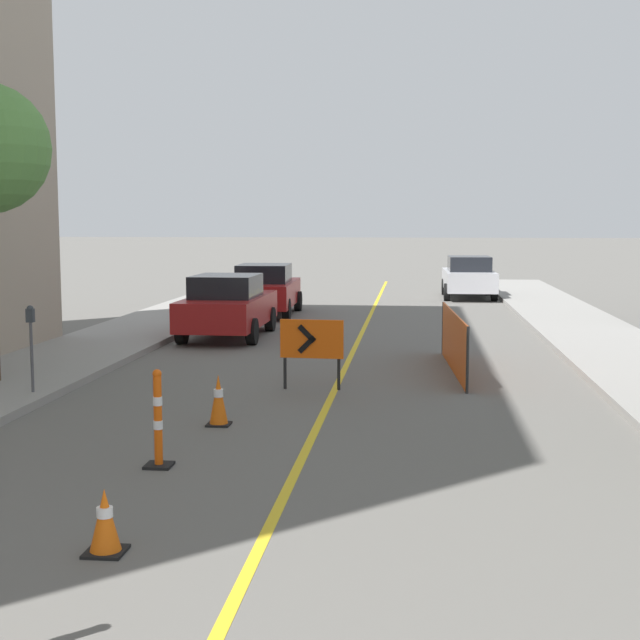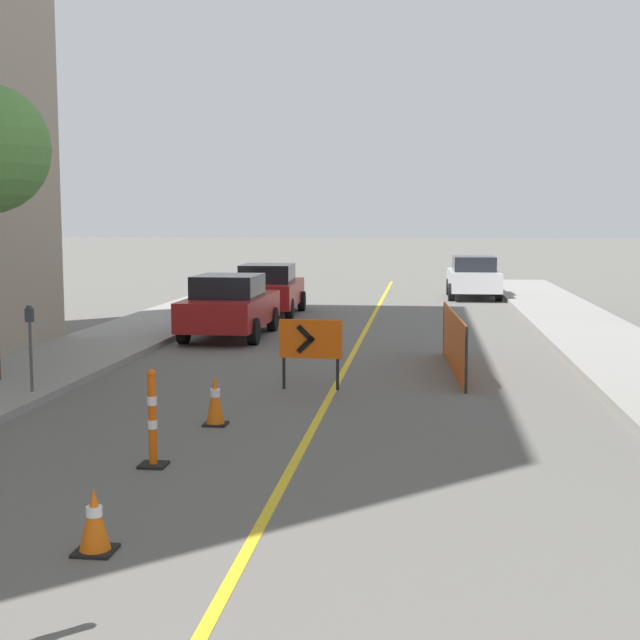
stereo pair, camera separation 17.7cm
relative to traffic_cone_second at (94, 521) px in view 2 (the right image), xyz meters
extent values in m
cube|color=gold|center=(1.34, 13.83, -0.29)|extent=(0.12, 43.24, 0.01)
cube|color=gray|center=(-4.52, 13.83, -0.22)|extent=(2.68, 43.24, 0.14)
cube|color=gray|center=(7.20, 13.83, -0.22)|extent=(2.68, 43.24, 0.14)
cube|color=black|center=(0.00, 0.00, -0.28)|extent=(0.35, 0.35, 0.03)
cone|color=orange|center=(0.00, 0.00, 0.02)|extent=(0.28, 0.28, 0.56)
cylinder|color=white|center=(0.00, 0.00, 0.09)|extent=(0.15, 0.15, 0.09)
cube|color=black|center=(-0.09, 5.00, -0.28)|extent=(0.33, 0.33, 0.03)
cone|color=orange|center=(-0.09, 5.00, 0.10)|extent=(0.27, 0.27, 0.72)
cylinder|color=white|center=(-0.09, 5.00, 0.18)|extent=(0.14, 0.14, 0.11)
cube|color=black|center=(-0.33, 2.78, -0.27)|extent=(0.32, 0.32, 0.04)
cylinder|color=#EF560C|center=(-0.33, 2.78, 0.28)|extent=(0.10, 0.10, 1.07)
cylinder|color=white|center=(-0.33, 2.78, 0.23)|extent=(0.11, 0.11, 0.11)
cylinder|color=white|center=(-0.33, 2.78, 0.51)|extent=(0.11, 0.11, 0.11)
sphere|color=#EF560C|center=(-0.33, 2.78, 0.84)|extent=(0.11, 0.11, 0.11)
cube|color=#EF560C|center=(0.94, 7.87, 0.60)|extent=(1.12, 0.13, 0.68)
cube|color=black|center=(0.85, 7.83, 0.70)|extent=(0.33, 0.04, 0.33)
cube|color=black|center=(0.85, 7.83, 0.51)|extent=(0.33, 0.04, 0.33)
cylinder|color=black|center=(0.46, 7.87, -0.02)|extent=(0.06, 0.06, 0.55)
cylinder|color=black|center=(1.41, 7.87, -0.02)|extent=(0.06, 0.06, 0.55)
cube|color=#EF560C|center=(3.49, 10.04, 0.29)|extent=(0.31, 4.52, 1.16)
cylinder|color=#262626|center=(3.63, 7.78, 0.29)|extent=(0.05, 0.05, 1.16)
cylinder|color=#262626|center=(3.35, 12.29, 0.29)|extent=(0.05, 0.05, 1.16)
cube|color=maroon|center=(-1.98, 14.59, 0.39)|extent=(1.84, 4.32, 0.72)
cube|color=black|center=(-1.98, 14.38, 1.02)|extent=(1.55, 1.95, 0.55)
cylinder|color=black|center=(-2.83, 15.93, 0.03)|extent=(0.23, 0.64, 0.64)
cylinder|color=black|center=(-1.12, 15.93, 0.03)|extent=(0.23, 0.64, 0.64)
cylinder|color=black|center=(-2.83, 13.26, 0.03)|extent=(0.23, 0.64, 0.64)
cylinder|color=black|center=(-1.12, 13.26, 0.03)|extent=(0.23, 0.64, 0.64)
cube|color=maroon|center=(-1.93, 19.93, 0.39)|extent=(1.95, 4.36, 0.72)
cube|color=black|center=(-1.93, 19.71, 1.02)|extent=(1.60, 1.99, 0.55)
cylinder|color=black|center=(-2.78, 21.26, 0.03)|extent=(0.24, 0.65, 0.64)
cylinder|color=black|center=(-1.07, 21.26, 0.03)|extent=(0.24, 0.65, 0.64)
cylinder|color=black|center=(-2.78, 18.60, 0.03)|extent=(0.24, 0.65, 0.64)
cylinder|color=black|center=(-1.07, 18.60, 0.03)|extent=(0.24, 0.65, 0.64)
cube|color=#B7B7BC|center=(4.74, 26.77, 0.39)|extent=(1.88, 4.33, 0.72)
cube|color=black|center=(4.74, 26.55, 1.02)|extent=(1.57, 1.96, 0.55)
cylinder|color=black|center=(3.89, 28.10, 0.03)|extent=(0.23, 0.64, 0.64)
cylinder|color=black|center=(5.60, 28.10, 0.03)|extent=(0.23, 0.64, 0.64)
cylinder|color=black|center=(3.89, 25.44, 0.03)|extent=(0.23, 0.64, 0.64)
cylinder|color=black|center=(5.60, 25.44, 0.03)|extent=(0.23, 0.64, 0.64)
cylinder|color=#4C4C51|center=(-3.53, 6.44, 0.42)|extent=(0.05, 0.05, 1.16)
cube|color=#33383D|center=(-3.53, 6.44, 1.11)|extent=(0.12, 0.10, 0.22)
sphere|color=#33383D|center=(-3.53, 6.44, 1.22)|extent=(0.11, 0.11, 0.11)
camera|label=1|loc=(2.72, -7.41, 2.67)|focal=50.00mm
camera|label=2|loc=(2.89, -7.39, 2.67)|focal=50.00mm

